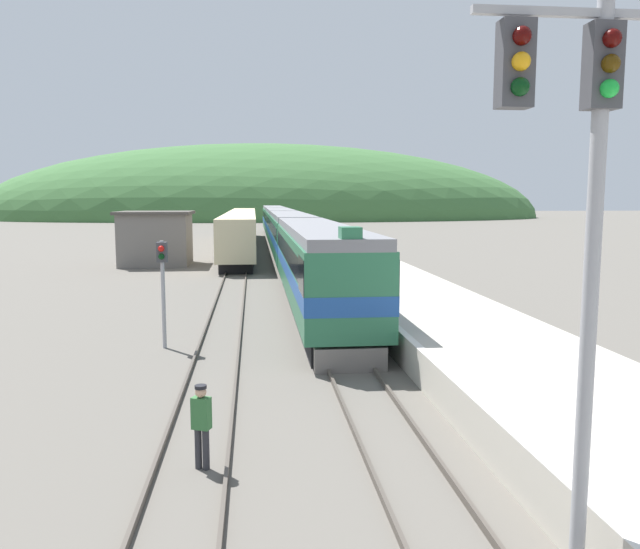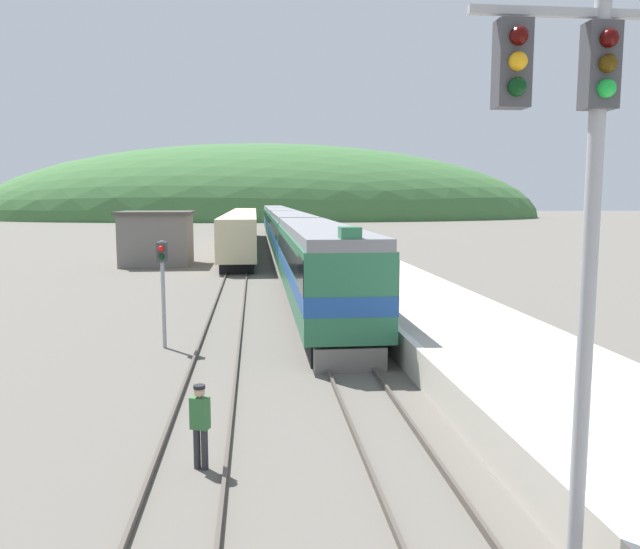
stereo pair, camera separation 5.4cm
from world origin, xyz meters
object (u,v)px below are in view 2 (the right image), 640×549
(siding_train, at_px, (243,230))
(track_worker, at_px, (200,421))
(express_train_lead_car, at_px, (318,265))
(signal_mast_main, at_px, (596,160))
(carriage_second, at_px, (291,237))
(carriage_fourth, at_px, (275,219))
(signal_post_siding, at_px, (162,271))
(carriage_third, at_px, (280,225))

(siding_train, xyz_separation_m, track_worker, (0.22, -54.79, -1.04))
(track_worker, bearing_deg, siding_train, 90.23)
(express_train_lead_car, xyz_separation_m, signal_mast_main, (1.26, -21.50, 3.58))
(carriage_second, height_order, carriage_fourth, same)
(signal_post_siding, bearing_deg, siding_train, 87.49)
(carriage_third, xyz_separation_m, siding_train, (-4.25, -5.47, -0.23))
(carriage_second, bearing_deg, carriage_fourth, 90.00)
(express_train_lead_car, bearing_deg, signal_mast_main, -86.64)
(carriage_fourth, xyz_separation_m, track_worker, (-4.03, -81.76, -1.27))
(carriage_second, bearing_deg, signal_post_siding, -102.34)
(track_worker, bearing_deg, express_train_lead_car, 76.48)
(track_worker, bearing_deg, carriage_fourth, 87.18)
(carriage_second, relative_size, signal_post_siding, 5.32)
(carriage_third, xyz_separation_m, signal_post_siding, (-6.20, -49.87, 0.53))
(carriage_second, distance_m, carriage_third, 21.51)
(express_train_lead_car, height_order, siding_train, express_train_lead_car)
(express_train_lead_car, height_order, carriage_third, express_train_lead_car)
(carriage_third, xyz_separation_m, signal_mast_main, (1.26, -65.00, 3.59))
(siding_train, bearing_deg, signal_post_siding, -92.51)
(carriage_second, distance_m, track_worker, 38.98)
(signal_post_siding, bearing_deg, carriage_second, 77.66)
(express_train_lead_car, bearing_deg, carriage_second, 90.00)
(carriage_second, bearing_deg, track_worker, -95.94)
(signal_mast_main, xyz_separation_m, signal_post_siding, (-7.47, 15.13, -3.06))
(siding_train, bearing_deg, track_worker, -89.77)
(carriage_fourth, bearing_deg, express_train_lead_car, -90.00)
(signal_mast_main, distance_m, signal_post_siding, 17.15)
(carriage_fourth, height_order, siding_train, carriage_fourth)
(carriage_third, distance_m, signal_post_siding, 50.26)
(express_train_lead_car, distance_m, siding_train, 38.27)
(carriage_third, bearing_deg, track_worker, -93.83)
(signal_post_siding, relative_size, track_worker, 2.25)
(carriage_second, relative_size, siding_train, 0.44)
(signal_post_siding, bearing_deg, express_train_lead_car, 45.76)
(carriage_third, bearing_deg, signal_post_siding, -97.09)
(express_train_lead_car, height_order, signal_post_siding, express_train_lead_car)
(carriage_second, bearing_deg, carriage_third, 90.00)
(signal_mast_main, xyz_separation_m, track_worker, (-5.29, 4.75, -4.86))
(carriage_third, bearing_deg, carriage_fourth, 90.00)
(signal_mast_main, relative_size, signal_post_siding, 2.18)
(carriage_third, bearing_deg, siding_train, -127.88)
(carriage_third, height_order, signal_post_siding, carriage_third)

